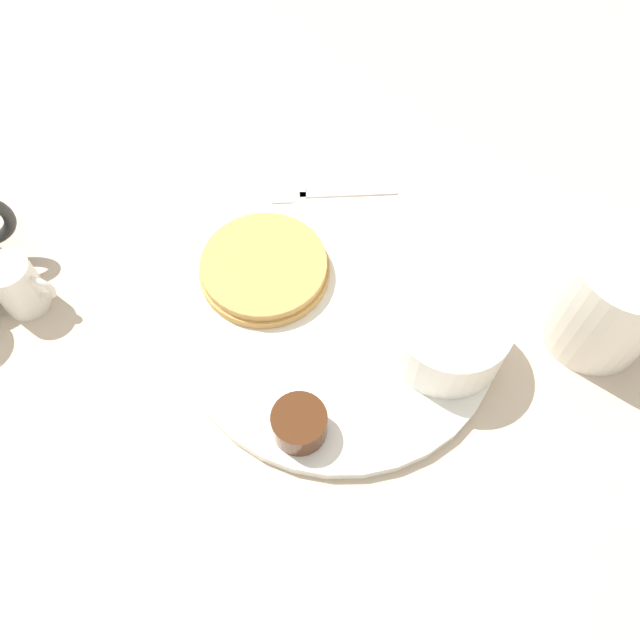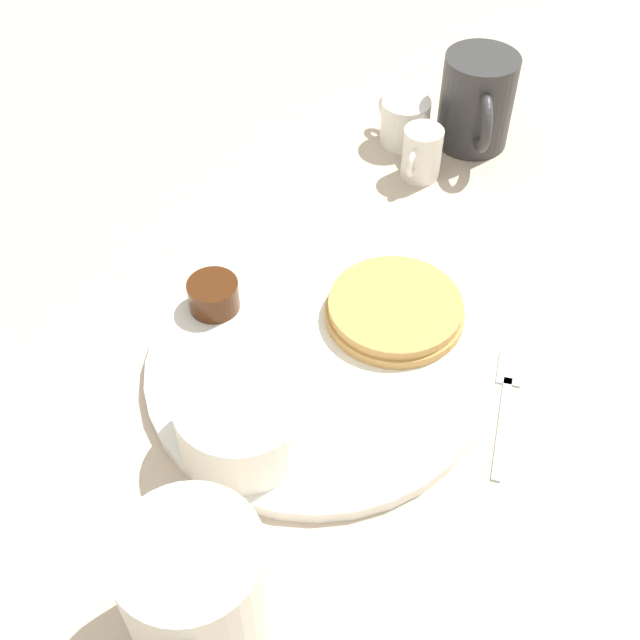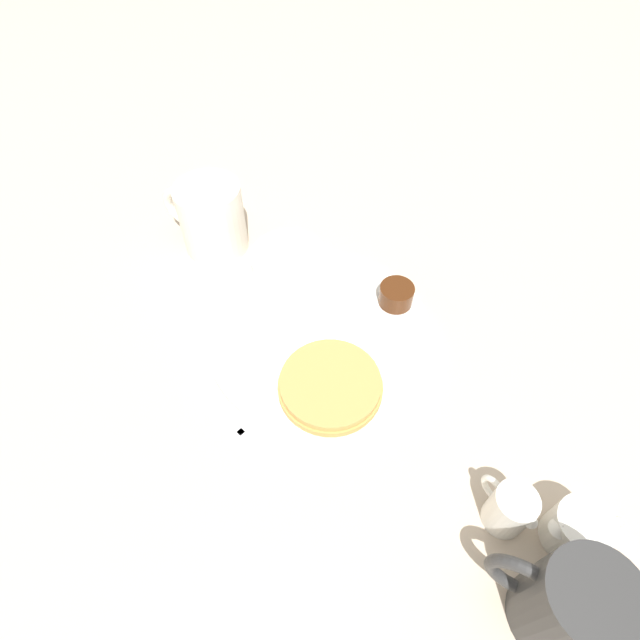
{
  "view_description": "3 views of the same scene",
  "coord_description": "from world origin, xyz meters",
  "px_view_note": "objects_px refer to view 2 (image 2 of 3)",
  "views": [
    {
      "loc": [
        0.1,
        0.26,
        0.49
      ],
      "look_at": [
        0.02,
        0.0,
        0.03
      ],
      "focal_mm": 35.0,
      "sensor_mm": 36.0,
      "label": 1
    },
    {
      "loc": [
        -0.42,
        -0.0,
        0.52
      ],
      "look_at": [
        0.02,
        -0.01,
        0.05
      ],
      "focal_mm": 45.0,
      "sensor_mm": 36.0,
      "label": 2
    },
    {
      "loc": [
        0.18,
        -0.33,
        0.51
      ],
      "look_at": [
        0.0,
        -0.01,
        0.04
      ],
      "focal_mm": 28.0,
      "sensor_mm": 36.0,
      "label": 3
    }
  ],
  "objects_px": {
    "creamer_pitcher_near": "(419,153)",
    "creamer_pitcher_far": "(402,121)",
    "plate": "(313,366)",
    "bowl": "(237,419)",
    "coffee_mug": "(191,593)",
    "fork": "(502,395)",
    "second_mug": "(474,102)"
  },
  "relations": [
    {
      "from": "creamer_pitcher_near",
      "to": "creamer_pitcher_far",
      "type": "height_order",
      "value": "creamer_pitcher_near"
    },
    {
      "from": "creamer_pitcher_near",
      "to": "plate",
      "type": "bearing_deg",
      "value": 157.41
    },
    {
      "from": "creamer_pitcher_far",
      "to": "bowl",
      "type": "bearing_deg",
      "value": 159.28
    },
    {
      "from": "coffee_mug",
      "to": "bowl",
      "type": "bearing_deg",
      "value": -7.8
    },
    {
      "from": "coffee_mug",
      "to": "creamer_pitcher_near",
      "type": "bearing_deg",
      "value": -21.0
    },
    {
      "from": "creamer_pitcher_far",
      "to": "fork",
      "type": "bearing_deg",
      "value": -170.93
    },
    {
      "from": "plate",
      "to": "creamer_pitcher_far",
      "type": "distance_m",
      "value": 0.34
    },
    {
      "from": "second_mug",
      "to": "creamer_pitcher_far",
      "type": "bearing_deg",
      "value": 88.83
    },
    {
      "from": "bowl",
      "to": "fork",
      "type": "bearing_deg",
      "value": -76.89
    },
    {
      "from": "plate",
      "to": "creamer_pitcher_near",
      "type": "bearing_deg",
      "value": -22.59
    },
    {
      "from": "plate",
      "to": "second_mug",
      "type": "bearing_deg",
      "value": -27.99
    },
    {
      "from": "plate",
      "to": "creamer_pitcher_near",
      "type": "relative_size",
      "value": 4.9
    },
    {
      "from": "creamer_pitcher_near",
      "to": "second_mug",
      "type": "xyz_separation_m",
      "value": [
        0.06,
        -0.06,
        0.02
      ]
    },
    {
      "from": "bowl",
      "to": "second_mug",
      "type": "bearing_deg",
      "value": -29.53
    },
    {
      "from": "coffee_mug",
      "to": "creamer_pitcher_near",
      "type": "height_order",
      "value": "coffee_mug"
    },
    {
      "from": "creamer_pitcher_far",
      "to": "second_mug",
      "type": "xyz_separation_m",
      "value": [
        -0.0,
        -0.08,
        0.02
      ]
    },
    {
      "from": "bowl",
      "to": "creamer_pitcher_far",
      "type": "relative_size",
      "value": 1.5
    },
    {
      "from": "bowl",
      "to": "second_mug",
      "type": "xyz_separation_m",
      "value": [
        0.4,
        -0.23,
        0.01
      ]
    },
    {
      "from": "creamer_pitcher_near",
      "to": "bowl",
      "type": "bearing_deg",
      "value": 154.2
    },
    {
      "from": "plate",
      "to": "fork",
      "type": "bearing_deg",
      "value": -100.44
    },
    {
      "from": "creamer_pitcher_far",
      "to": "fork",
      "type": "height_order",
      "value": "creamer_pitcher_far"
    },
    {
      "from": "plate",
      "to": "bowl",
      "type": "relative_size",
      "value": 2.88
    },
    {
      "from": "creamer_pitcher_near",
      "to": "creamer_pitcher_far",
      "type": "xyz_separation_m",
      "value": [
        0.06,
        0.01,
        -0.0
      ]
    },
    {
      "from": "plate",
      "to": "fork",
      "type": "xyz_separation_m",
      "value": [
        -0.03,
        -0.15,
        -0.0
      ]
    },
    {
      "from": "creamer_pitcher_near",
      "to": "fork",
      "type": "xyz_separation_m",
      "value": [
        -0.29,
        -0.04,
        -0.03
      ]
    },
    {
      "from": "bowl",
      "to": "creamer_pitcher_far",
      "type": "xyz_separation_m",
      "value": [
        0.41,
        -0.15,
        -0.01
      ]
    },
    {
      "from": "second_mug",
      "to": "bowl",
      "type": "bearing_deg",
      "value": 150.47
    },
    {
      "from": "creamer_pitcher_far",
      "to": "plate",
      "type": "bearing_deg",
      "value": 163.36
    },
    {
      "from": "plate",
      "to": "coffee_mug",
      "type": "height_order",
      "value": "coffee_mug"
    },
    {
      "from": "plate",
      "to": "creamer_pitcher_far",
      "type": "height_order",
      "value": "creamer_pitcher_far"
    },
    {
      "from": "creamer_pitcher_near",
      "to": "fork",
      "type": "relative_size",
      "value": 0.44
    },
    {
      "from": "plate",
      "to": "creamer_pitcher_near",
      "type": "xyz_separation_m",
      "value": [
        0.27,
        -0.11,
        0.02
      ]
    }
  ]
}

